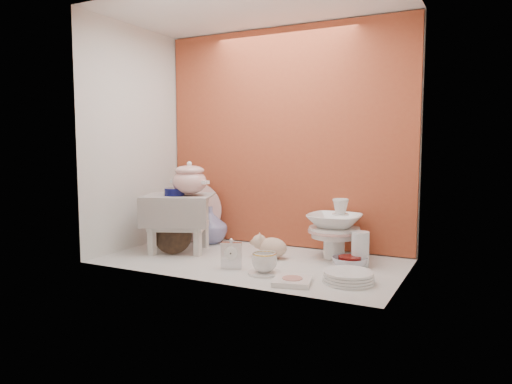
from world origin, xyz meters
TOP-DOWN VIEW (x-y plane):
  - ground at (0.00, 0.00)m, footprint 1.80×1.80m
  - niche_shell at (0.00, 0.18)m, footprint 1.86×1.03m
  - step_stool at (-0.55, 0.01)m, footprint 0.54×0.51m
  - soup_tureen at (-0.47, 0.03)m, footprint 0.32×0.32m
  - cobalt_bowl at (-0.55, -0.02)m, footprint 0.14×0.14m
  - floral_platter at (-0.67, 0.34)m, footprint 0.46×0.25m
  - blue_white_vase at (-0.51, 0.33)m, footprint 0.26×0.26m
  - lacquer_tray at (-0.54, -0.06)m, footprint 0.26×0.16m
  - mantel_clock at (-0.02, -0.21)m, footprint 0.12×0.08m
  - plush_pig at (0.09, 0.11)m, footprint 0.27×0.21m
  - teacup_saucer at (0.20, -0.24)m, footprint 0.21×0.21m
  - gold_rim_teacup at (0.20, -0.24)m, footprint 0.14×0.14m
  - lattice_dish at (0.41, -0.33)m, footprint 0.23×0.23m
  - dinner_plate_stack at (0.65, -0.18)m, footprint 0.31×0.31m
  - crystal_bowl at (0.58, 0.10)m, footprint 0.24×0.24m
  - clear_glass_vase at (0.63, 0.16)m, footprint 0.12×0.12m
  - porcelain_tower at (0.43, 0.28)m, footprint 0.34×0.34m

SIDE VIEW (x-z plane):
  - ground at x=0.00m, z-range 0.00..0.00m
  - teacup_saucer at x=0.20m, z-range 0.00..0.01m
  - lattice_dish at x=0.41m, z-range 0.00..0.03m
  - dinner_plate_stack at x=0.65m, z-range 0.00..0.06m
  - crystal_bowl at x=0.58m, z-range 0.00..0.06m
  - gold_rim_teacup at x=0.20m, z-range 0.01..0.12m
  - plush_pig at x=0.09m, z-range 0.00..0.14m
  - mantel_clock at x=-0.02m, z-range 0.00..0.17m
  - clear_glass_vase at x=0.63m, z-range 0.00..0.20m
  - lacquer_tray at x=-0.54m, z-range 0.00..0.25m
  - blue_white_vase at x=-0.51m, z-range 0.00..0.26m
  - step_stool at x=-0.55m, z-range 0.00..0.38m
  - porcelain_tower at x=0.43m, z-range 0.00..0.38m
  - floral_platter at x=-0.67m, z-range 0.00..0.43m
  - cobalt_bowl at x=-0.55m, z-range 0.38..0.42m
  - soup_tureen at x=-0.47m, z-range 0.38..0.60m
  - niche_shell at x=0.00m, z-range 0.17..1.70m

